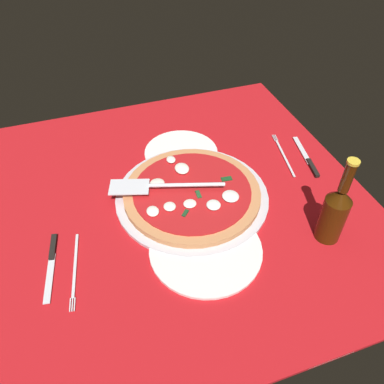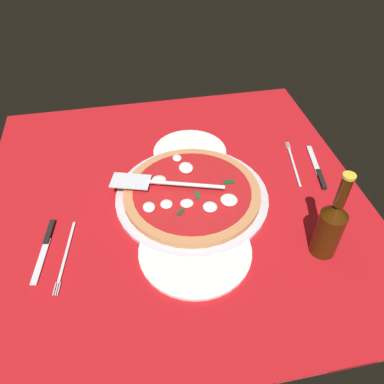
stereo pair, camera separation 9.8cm
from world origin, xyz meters
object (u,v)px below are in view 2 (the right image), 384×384
object	(u,v)px
dinner_plate_left	(190,152)
pizza_server	(160,183)
place_setting_near	(55,251)
dinner_plate_right	(195,250)
pizza	(192,192)
beer_bottle	(330,227)
place_setting_far	(306,168)

from	to	relation	value
dinner_plate_left	pizza_server	distance (cm)	19.83
place_setting_near	dinner_plate_right	bearing A→B (deg)	88.73
dinner_plate_left	dinner_plate_right	world-z (taller)	same
dinner_plate_left	pizza	xyz separation A→B (cm)	(18.52, -3.06, 1.60)
dinner_plate_right	pizza_server	bearing A→B (deg)	-165.50
dinner_plate_left	place_setting_near	world-z (taller)	place_setting_near
pizza_server	beer_bottle	bearing A→B (deg)	160.84
dinner_plate_left	pizza	distance (cm)	18.84
pizza	place_setting_far	size ratio (longest dim) A/B	1.53
place_setting_far	pizza	bearing A→B (deg)	110.32
pizza	beer_bottle	size ratio (longest dim) A/B	1.53
dinner_plate_left	pizza	bearing A→B (deg)	-9.38
pizza	pizza_server	distance (cm)	8.34
dinner_plate_right	pizza_server	world-z (taller)	pizza_server
place_setting_far	beer_bottle	size ratio (longest dim) A/B	1.00
pizza	place_setting_far	bearing A→B (deg)	99.22
dinner_plate_right	place_setting_far	world-z (taller)	place_setting_far
beer_bottle	pizza_server	bearing A→B (deg)	-126.63
dinner_plate_right	pizza_server	size ratio (longest dim) A/B	0.89
dinner_plate_left	place_setting_near	bearing A→B (deg)	-50.97
pizza_server	dinner_plate_right	bearing A→B (deg)	121.97
place_setting_near	dinner_plate_left	bearing A→B (deg)	138.70
place_setting_near	beer_bottle	xyz separation A→B (cm)	(11.19, 59.15, 7.96)
dinner_plate_right	place_setting_near	xyz separation A→B (cm)	(-5.99, -31.00, -0.14)
pizza	pizza_server	xyz separation A→B (cm)	(-2.31, -7.60, 2.51)
dinner_plate_left	dinner_plate_right	size ratio (longest dim) A/B	0.83
pizza	place_setting_near	world-z (taller)	pizza
place_setting_far	dinner_plate_right	bearing A→B (deg)	133.08
pizza_server	place_setting_near	xyz separation A→B (cm)	(13.49, -25.96, -4.26)
dinner_plate_left	pizza	size ratio (longest dim) A/B	0.61
pizza_server	place_setting_near	world-z (taller)	pizza_server
pizza_server	place_setting_near	bearing A→B (deg)	44.93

